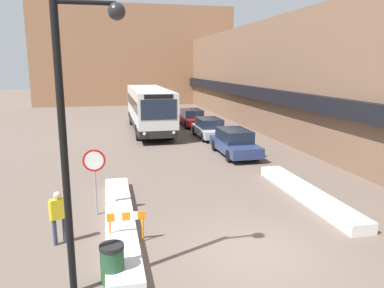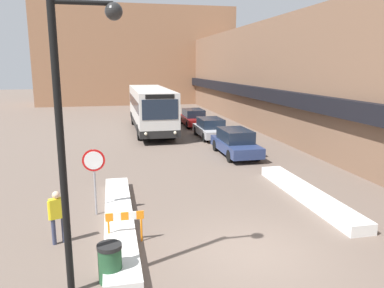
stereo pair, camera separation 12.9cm
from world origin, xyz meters
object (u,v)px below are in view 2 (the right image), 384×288
at_px(stop_sign, 94,168).
at_px(construction_barricade, 125,221).
at_px(pedestrian, 57,212).
at_px(trash_bin, 110,263).
at_px(city_bus, 151,108).
at_px(parked_car_middle, 211,128).
at_px(parked_car_back, 194,118).
at_px(parked_car_front, 235,142).
at_px(street_lamp, 73,119).

distance_m(stop_sign, construction_barricade, 2.72).
height_order(pedestrian, trash_bin, pedestrian).
height_order(city_bus, pedestrian, city_bus).
bearing_deg(parked_car_middle, parked_car_back, 90.00).
bearing_deg(parked_car_middle, pedestrian, -119.93).
distance_m(city_bus, parked_car_middle, 5.55).
distance_m(pedestrian, construction_barricade, 1.94).
distance_m(parked_car_middle, stop_sign, 14.93).
relative_size(parked_car_back, trash_bin, 4.67).
bearing_deg(trash_bin, pedestrian, 122.05).
xyz_separation_m(city_bus, parked_car_front, (3.86, -9.30, -1.07)).
height_order(city_bus, parked_car_back, city_bus).
height_order(parked_car_middle, trash_bin, parked_car_middle).
bearing_deg(street_lamp, stop_sign, 88.42).
bearing_deg(pedestrian, city_bus, 55.72).
height_order(parked_car_middle, parked_car_back, parked_car_back).
height_order(city_bus, trash_bin, city_bus).
xyz_separation_m(trash_bin, construction_barricade, (0.43, 1.96, 0.19)).
relative_size(stop_sign, pedestrian, 1.47).
xyz_separation_m(parked_car_back, construction_barricade, (-6.65, -20.87, -0.04)).
relative_size(parked_car_back, stop_sign, 1.90).
bearing_deg(construction_barricade, trash_bin, -102.45).
relative_size(parked_car_back, construction_barricade, 4.03).
xyz_separation_m(parked_car_front, street_lamp, (-7.68, -11.95, 3.23)).
distance_m(parked_car_middle, street_lamp, 19.32).
distance_m(pedestrian, trash_bin, 2.78).
bearing_deg(pedestrian, stop_sign, 43.37).
bearing_deg(parked_car_front, street_lamp, -122.72).
xyz_separation_m(city_bus, construction_barricade, (-2.78, -19.02, -1.16)).
bearing_deg(city_bus, parked_car_back, 25.60).
bearing_deg(stop_sign, street_lamp, -91.58).
distance_m(parked_car_back, stop_sign, 20.02).
bearing_deg(city_bus, construction_barricade, -98.33).
bearing_deg(construction_barricade, parked_car_front, 55.62).
bearing_deg(pedestrian, trash_bin, -78.17).
bearing_deg(parked_car_back, parked_car_middle, -90.00).
relative_size(parked_car_front, pedestrian, 2.86).
bearing_deg(pedestrian, construction_barricade, -31.26).
height_order(trash_bin, construction_barricade, trash_bin).
distance_m(parked_car_front, street_lamp, 14.56).
bearing_deg(pedestrian, parked_car_middle, 39.85).
distance_m(street_lamp, pedestrian, 4.09).
height_order(city_bus, parked_car_front, city_bus).
xyz_separation_m(parked_car_middle, parked_car_back, (0.00, 5.68, 0.00)).
height_order(parked_car_middle, pedestrian, pedestrian).
relative_size(parked_car_front, parked_car_middle, 1.06).
bearing_deg(stop_sign, construction_barricade, -68.94).
bearing_deg(street_lamp, construction_barricade, 65.23).
distance_m(parked_car_back, pedestrian, 22.21).
bearing_deg(stop_sign, parked_car_middle, 59.55).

